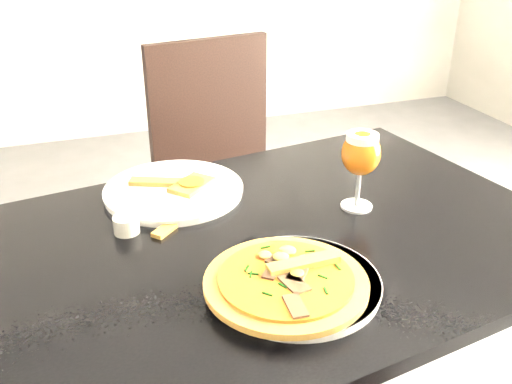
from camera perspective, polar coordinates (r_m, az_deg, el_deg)
name	(u,v)px	position (r m, az deg, el deg)	size (l,w,h in m)	color
dining_table	(270,273)	(1.20, 1.41, -8.06)	(1.30, 0.97, 0.75)	black
chair_far	(228,177)	(1.91, -2.80, 1.47)	(0.52, 0.52, 0.97)	black
plate_main	(296,283)	(1.01, 4.04, -9.09)	(0.29, 0.29, 0.02)	white
pizza	(286,280)	(0.98, 3.07, -8.83)	(0.28, 0.28, 0.03)	brown
plate_second	(174,190)	(1.33, -8.22, 0.15)	(0.32, 0.32, 0.02)	white
crust_scraps	(180,183)	(1.33, -7.60, 0.85)	(0.20, 0.14, 0.01)	brown
loose_crust	(172,224)	(1.20, -8.37, -3.22)	(0.11, 0.03, 0.01)	brown
sauce_cup	(126,224)	(1.19, -12.85, -3.13)	(0.05, 0.05, 0.04)	beige
beer_glass	(361,154)	(1.23, 10.46, 3.76)	(0.08, 0.08, 0.18)	#B0B6B9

